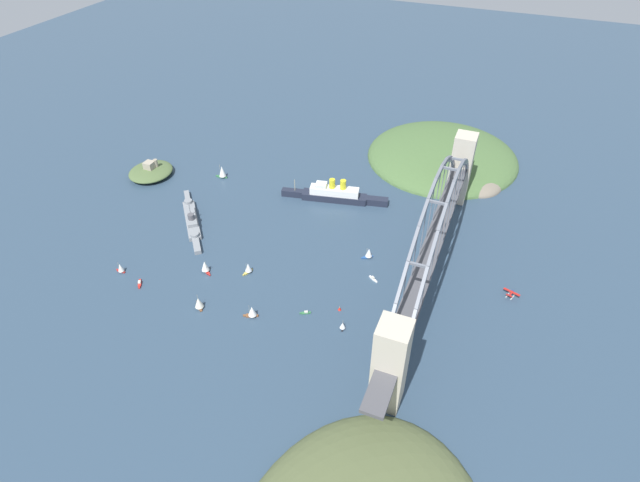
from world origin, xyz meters
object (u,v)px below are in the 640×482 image
small_boat_3 (205,266)px  channel_marker_buoy (340,309)px  small_boat_2 (120,268)px  small_boat_4 (199,303)px  small_boat_0 (306,313)px  naval_cruiser (192,220)px  small_boat_1 (140,283)px  ocean_liner (335,194)px  small_boat_10 (252,311)px  small_boat_5 (369,253)px  small_boat_9 (222,172)px  fort_island_mid_harbor (151,171)px  small_boat_6 (343,325)px  small_boat_8 (248,268)px  seaplane_taxiing_near_bridge (511,294)px  harbor_arch_bridge (434,241)px  small_boat_7 (373,279)px

small_boat_3 → channel_marker_buoy: small_boat_3 is taller
small_boat_2 → small_boat_4: bearing=-97.6°
small_boat_0 → small_boat_4: size_ratio=0.69×
channel_marker_buoy → small_boat_3: bearing=90.2°
small_boat_0 → small_boat_2: bearing=95.0°
naval_cruiser → small_boat_1: naval_cruiser is taller
ocean_liner → small_boat_10: (-139.99, 2.41, -1.15)m
small_boat_1 → small_boat_10: (2.40, -83.71, 3.64)m
small_boat_0 → small_boat_3: bearing=82.5°
small_boat_5 → small_boat_9: size_ratio=0.70×
fort_island_mid_harbor → small_boat_6: (-105.01, -217.17, -1.03)m
small_boat_1 → small_boat_9: 139.96m
small_boat_2 → channel_marker_buoy: 153.32m
small_boat_3 → small_boat_8: (10.30, -27.74, -0.65)m
small_boat_0 → small_boat_10: 33.46m
seaplane_taxiing_near_bridge → small_boat_5: small_boat_5 is taller
small_boat_3 → small_boat_0: bearing=-97.5°
small_boat_6 → small_boat_9: size_ratio=0.50×
small_boat_2 → small_boat_5: size_ratio=0.93×
small_boat_8 → small_boat_10: bearing=-148.6°
harbor_arch_bridge → fort_island_mid_harbor: (40.18, 255.18, -27.54)m
small_boat_10 → small_boat_8: bearing=31.4°
small_boat_2 → small_boat_5: 171.86m
small_boat_0 → small_boat_6: size_ratio=1.06×
small_boat_2 → naval_cruiser: bearing=-11.4°
small_boat_0 → small_boat_7: size_ratio=0.96×
small_boat_8 → ocean_liner: bearing=-12.9°
small_boat_2 → small_boat_10: bearing=-91.7°
small_boat_2 → channel_marker_buoy: small_boat_2 is taller
small_boat_8 → channel_marker_buoy: 71.08m
small_boat_9 → seaplane_taxiing_near_bridge: bearing=-103.1°
small_boat_5 → small_boat_4: bearing=135.7°
fort_island_mid_harbor → small_boat_5: (-35.39, -211.64, 0.31)m
small_boat_6 → small_boat_7: bearing=-5.2°
harbor_arch_bridge → small_boat_4: harbor_arch_bridge is taller
small_boat_2 → fort_island_mid_harbor: bearing=27.3°
small_boat_1 → small_boat_2: (5.46, 19.23, 3.09)m
naval_cruiser → small_boat_10: (-69.91, -89.48, 1.72)m
small_boat_10 → channel_marker_buoy: size_ratio=3.45×
small_boat_0 → small_boat_5: (66.38, -20.38, 3.57)m
small_boat_0 → small_boat_3: size_ratio=0.67×
naval_cruiser → small_boat_8: bearing=-117.0°
small_boat_2 → small_boat_8: 87.54m
naval_cruiser → channel_marker_buoy: naval_cruiser is taller
small_boat_2 → small_boat_6: bearing=-87.0°
ocean_liner → small_boat_3: (-114.94, 51.73, -0.72)m
small_boat_0 → small_boat_4: small_boat_4 is taller
small_boat_0 → small_boat_7: (45.48, -30.30, 0.18)m
fort_island_mid_harbor → small_boat_6: fort_island_mid_harbor is taller
small_boat_0 → harbor_arch_bridge: bearing=-46.1°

